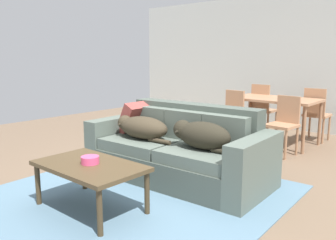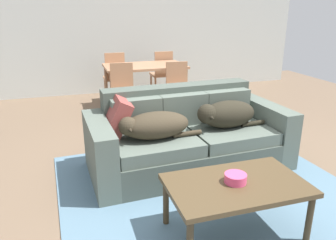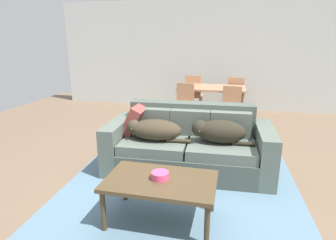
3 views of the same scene
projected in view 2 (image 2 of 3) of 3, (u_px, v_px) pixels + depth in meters
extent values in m
plane|color=brown|center=(187.00, 174.00, 3.64)|extent=(10.00, 10.00, 0.00)
cube|color=silver|center=(120.00, 27.00, 6.81)|extent=(8.00, 0.12, 2.70)
cube|color=slate|center=(217.00, 201.00, 3.12)|extent=(2.96, 3.12, 0.01)
cube|color=#465047|center=(189.00, 154.00, 3.74)|extent=(1.82, 1.07, 0.33)
cube|color=#566157|center=(152.00, 140.00, 3.52)|extent=(0.90, 0.99, 0.14)
cube|color=#566157|center=(225.00, 130.00, 3.80)|extent=(0.90, 0.99, 0.14)
cube|color=#465047|center=(178.00, 102.00, 3.90)|extent=(1.78, 0.32, 0.42)
cube|color=#566157|center=(137.00, 114.00, 3.57)|extent=(0.55, 0.19, 0.35)
cube|color=#566157|center=(184.00, 109.00, 3.75)|extent=(0.55, 0.19, 0.35)
cube|color=#566157|center=(226.00, 105.00, 3.92)|extent=(0.55, 0.19, 0.35)
cube|color=#566157|center=(100.00, 153.00, 3.36)|extent=(0.26, 0.99, 0.66)
cube|color=#566157|center=(265.00, 130.00, 4.00)|extent=(0.26, 0.99, 0.66)
ellipsoid|color=#3B3223|center=(156.00, 125.00, 3.36)|extent=(0.71, 0.40, 0.27)
sphere|color=#3B3223|center=(128.00, 126.00, 3.23)|extent=(0.19, 0.19, 0.19)
cone|color=#2C251A|center=(130.00, 130.00, 3.16)|extent=(0.09, 0.11, 0.08)
cylinder|color=#3B3223|center=(187.00, 134.00, 3.43)|extent=(0.32, 0.06, 0.05)
ellipsoid|color=#2A261B|center=(228.00, 114.00, 3.66)|extent=(0.65, 0.36, 0.30)
sphere|color=#2A261B|center=(207.00, 114.00, 3.54)|extent=(0.21, 0.21, 0.21)
cone|color=black|center=(211.00, 118.00, 3.46)|extent=(0.10, 0.12, 0.10)
cylinder|color=#2A261B|center=(253.00, 123.00, 3.73)|extent=(0.29, 0.06, 0.05)
cube|color=brown|center=(116.00, 118.00, 3.43)|extent=(0.33, 0.42, 0.44)
cube|color=#4E3C25|center=(236.00, 185.00, 2.54)|extent=(1.07, 0.65, 0.04)
cylinder|color=#42331F|center=(309.00, 220.00, 2.50)|extent=(0.05, 0.05, 0.42)
cylinder|color=#42331F|center=(166.00, 202.00, 2.73)|extent=(0.05, 0.05, 0.42)
cylinder|color=#42331F|center=(268.00, 185.00, 3.00)|extent=(0.05, 0.05, 0.42)
cylinder|color=#EA4C7F|center=(235.00, 178.00, 2.53)|extent=(0.17, 0.17, 0.07)
cube|color=#AF7C59|center=(145.00, 66.00, 5.81)|extent=(1.39, 0.83, 0.04)
cylinder|color=#956A4C|center=(112.00, 95.00, 5.42)|extent=(0.05, 0.05, 0.73)
cylinder|color=#956A4C|center=(186.00, 90.00, 5.79)|extent=(0.05, 0.05, 0.73)
cylinder|color=#956A4C|center=(106.00, 86.00, 6.08)|extent=(0.05, 0.05, 0.73)
cylinder|color=#956A4C|center=(173.00, 81.00, 6.44)|extent=(0.05, 0.05, 0.73)
cube|color=#AF7C59|center=(123.00, 94.00, 5.18)|extent=(0.44, 0.44, 0.04)
cube|color=#AF7C59|center=(122.00, 76.00, 5.27)|extent=(0.36, 0.07, 0.44)
cylinder|color=#9D7050|center=(113.00, 112.00, 5.07)|extent=(0.04, 0.04, 0.43)
cylinder|color=#9D7050|center=(136.00, 110.00, 5.13)|extent=(0.04, 0.04, 0.43)
cylinder|color=#9D7050|center=(113.00, 106.00, 5.38)|extent=(0.04, 0.04, 0.43)
cylinder|color=#9D7050|center=(133.00, 104.00, 5.45)|extent=(0.04, 0.04, 0.43)
cube|color=#AF7C59|center=(179.00, 89.00, 5.43)|extent=(0.44, 0.44, 0.04)
cube|color=#AF7C59|center=(177.00, 74.00, 5.53)|extent=(0.36, 0.07, 0.41)
cylinder|color=#9D7050|center=(171.00, 107.00, 5.32)|extent=(0.04, 0.04, 0.43)
cylinder|color=#9D7050|center=(192.00, 105.00, 5.39)|extent=(0.04, 0.04, 0.43)
cylinder|color=#9D7050|center=(167.00, 101.00, 5.64)|extent=(0.04, 0.04, 0.43)
cylinder|color=#9D7050|center=(186.00, 100.00, 5.70)|extent=(0.04, 0.04, 0.43)
cube|color=#AF7C59|center=(114.00, 78.00, 6.31)|extent=(0.41, 0.41, 0.04)
cube|color=#AF7C59|center=(115.00, 66.00, 6.06)|extent=(0.36, 0.04, 0.48)
cylinder|color=#9D7050|center=(123.00, 88.00, 6.58)|extent=(0.04, 0.04, 0.43)
cylinder|color=#9D7050|center=(105.00, 89.00, 6.50)|extent=(0.04, 0.04, 0.43)
cylinder|color=#9D7050|center=(125.00, 92.00, 6.28)|extent=(0.04, 0.04, 0.43)
cylinder|color=#9D7050|center=(107.00, 93.00, 6.19)|extent=(0.04, 0.04, 0.43)
cube|color=#AF7C59|center=(161.00, 74.00, 6.64)|extent=(0.40, 0.40, 0.04)
cube|color=#AF7C59|center=(164.00, 63.00, 6.40)|extent=(0.36, 0.04, 0.46)
cylinder|color=#9D7050|center=(167.00, 84.00, 6.92)|extent=(0.04, 0.04, 0.43)
cylinder|color=#9D7050|center=(151.00, 85.00, 6.82)|extent=(0.04, 0.04, 0.43)
cylinder|color=#9D7050|center=(172.00, 87.00, 6.61)|extent=(0.04, 0.04, 0.43)
cylinder|color=#9D7050|center=(156.00, 88.00, 6.52)|extent=(0.04, 0.04, 0.43)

